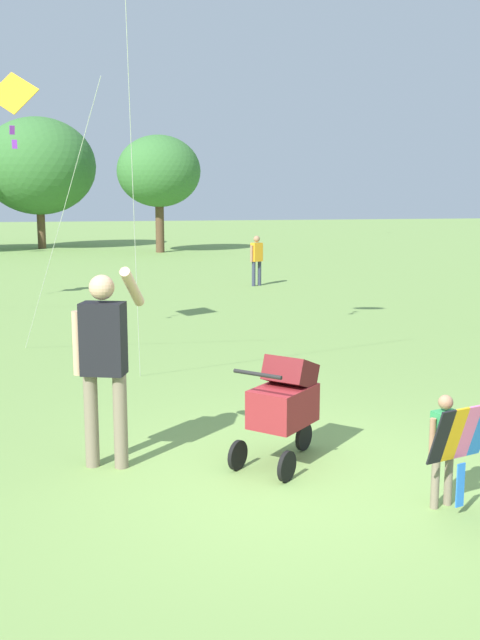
# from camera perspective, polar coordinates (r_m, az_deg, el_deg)

# --- Properties ---
(ground_plane) EXTENTS (120.00, 120.00, 0.00)m
(ground_plane) POSITION_cam_1_polar(r_m,az_deg,el_deg) (6.80, 4.24, -12.13)
(ground_plane) COLOR #75994C
(child_with_butterfly_kite) EXTENTS (0.58, 0.42, 0.94)m
(child_with_butterfly_kite) POSITION_cam_1_polar(r_m,az_deg,el_deg) (6.25, 15.61, -8.87)
(child_with_butterfly_kite) COLOR #7F705B
(child_with_butterfly_kite) RESTS_ON ground
(person_adult_flyer) EXTENTS (0.69, 0.54, 1.88)m
(person_adult_flyer) POSITION_cam_1_polar(r_m,az_deg,el_deg) (6.90, -10.37, -2.49)
(person_adult_flyer) COLOR #7F705B
(person_adult_flyer) RESTS_ON ground
(stroller) EXTENTS (0.97, 0.98, 1.03)m
(stroller) POSITION_cam_1_polar(r_m,az_deg,el_deg) (7.02, 3.42, -6.17)
(stroller) COLOR black
(stroller) RESTS_ON ground
(kite_green_novelty) EXTENTS (1.70, 3.50, 4.41)m
(kite_green_novelty) POSITION_cam_1_polar(r_m,az_deg,el_deg) (12.47, -16.82, 15.61)
(kite_green_novelty) COLOR #F4A319
(kite_green_novelty) RESTS_ON ground
(person_sitting_far) EXTENTS (0.39, 0.30, 1.36)m
(person_sitting_far) POSITION_cam_1_polar(r_m,az_deg,el_deg) (20.26, 1.28, 4.89)
(person_sitting_far) COLOR #33384C
(person_sitting_far) RESTS_ON ground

